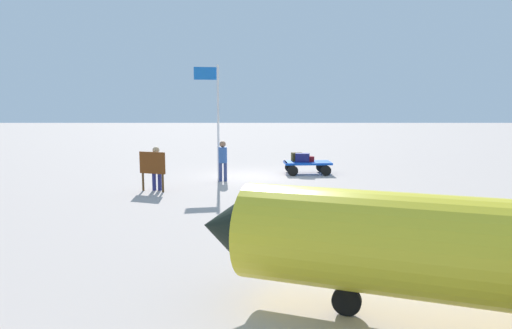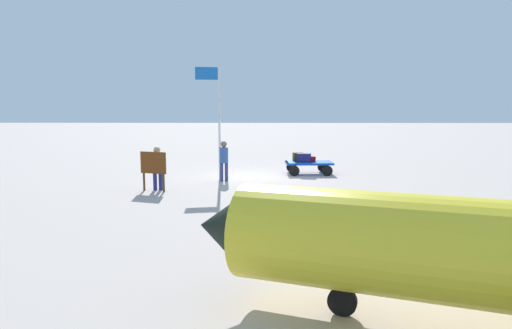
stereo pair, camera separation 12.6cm
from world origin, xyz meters
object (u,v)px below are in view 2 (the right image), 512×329
Objects in this scene: worker_lead at (224,158)px; suitcase_grey at (304,158)px; suitcase_navy at (299,157)px; luggage_cart at (308,165)px; worker_trailing at (157,165)px; suitcase_dark at (309,159)px; flagpole at (216,111)px; signboard at (153,166)px.

suitcase_grey is at bearing -151.90° from worker_lead.
suitcase_navy is 0.37m from suitcase_grey.
luggage_cart is 4.23m from worker_lead.
worker_trailing reaches higher than suitcase_navy.
worker_lead is at bearing 28.10° from suitcase_grey.
suitcase_dark is 4.80m from flagpole.
luggage_cart is 7.19m from worker_trailing.
luggage_cart is at bearing 160.44° from suitcase_navy.
suitcase_navy is 0.89× the size of suitcase_dark.
flagpole reaches higher than suitcase_grey.
suitcase_grey is 0.42× the size of worker_trailing.
suitcase_navy is at bearing -15.42° from suitcase_dark.
flagpole is at bearing -62.51° from worker_lead.
signboard reaches higher than suitcase_dark.
suitcase_navy is 6.90m from worker_trailing.
suitcase_grey is 3.94m from worker_lead.
luggage_cart is 1.33× the size of worker_trailing.
signboard is at bearing 42.65° from worker_lead.
signboard is at bearing 54.55° from flagpole.
suitcase_navy is 0.11× the size of flagpole.
worker_lead is (3.47, 1.85, 0.22)m from suitcase_grey.
suitcase_dark is (-0.46, 0.13, -0.08)m from suitcase_navy.
suitcase_grey is at bearing -162.73° from flagpole.
luggage_cart is at bearing -151.64° from worker_lead.
signboard is at bearing 34.67° from suitcase_grey.
suitcase_dark is 4.24m from worker_lead.
suitcase_dark reaches higher than luggage_cart.
worker_trailing reaches higher than signboard.
suitcase_navy is at bearing -142.37° from signboard.
suitcase_dark is at bearing -146.39° from worker_trailing.
worker_trailing is at bearing -112.81° from signboard.
luggage_cart is 0.42m from suitcase_grey.
suitcase_grey is 0.40× the size of worker_lead.
flagpole is (4.03, 1.32, 2.44)m from luggage_cart.
luggage_cart is 4.05× the size of suitcase_navy.
worker_lead is at bearing -137.35° from signboard.
suitcase_grey is (0.22, 0.14, 0.33)m from luggage_cart.
flagpole reaches higher than signboard.
worker_lead reaches higher than suitcase_dark.
worker_trailing is (5.76, 3.82, 0.17)m from suitcase_grey.
suitcase_grey reaches higher than luggage_cart.
worker_lead reaches higher than suitcase_navy.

